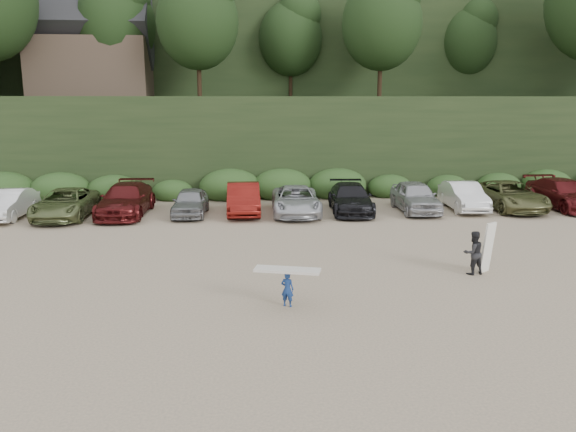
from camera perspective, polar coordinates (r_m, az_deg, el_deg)
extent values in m
plane|color=tan|center=(19.61, 0.64, -5.51)|extent=(120.00, 120.00, 0.00)
cube|color=black|center=(40.77, -2.50, 7.79)|extent=(80.00, 14.00, 6.00)
cube|color=black|center=(58.70, -3.40, 13.88)|extent=(90.00, 30.00, 16.00)
ellipsoid|color=black|center=(41.00, -2.60, 19.02)|extent=(66.00, 12.00, 10.00)
cube|color=#2B491E|center=(33.56, -2.79, 2.81)|extent=(46.20, 2.00, 1.20)
cube|color=brown|center=(43.86, -19.05, 14.00)|extent=(8.00, 6.00, 4.00)
imported|color=white|center=(31.14, -26.48, 1.09)|extent=(1.65, 4.40, 1.43)
imported|color=#5F6C3E|center=(30.11, -21.67, 1.18)|extent=(2.49, 5.25, 1.45)
imported|color=#4F1212|center=(29.80, -16.13, 1.60)|extent=(2.51, 5.62, 1.60)
imported|color=gray|center=(29.03, -9.89, 1.41)|extent=(1.84, 4.14, 1.38)
imported|color=maroon|center=(29.13, -4.55, 1.77)|extent=(1.66, 4.76, 1.57)
imported|color=#BBBCC2|center=(28.88, 0.81, 1.59)|extent=(2.59, 5.26, 1.43)
imported|color=black|center=(29.56, 6.36, 1.80)|extent=(2.46, 5.25, 1.48)
imported|color=#A9AAAE|center=(30.32, 12.80, 1.94)|extent=(2.01, 4.75, 1.60)
imported|color=white|center=(31.49, 17.39, 1.94)|extent=(1.88, 4.60, 1.48)
imported|color=#65673B|center=(32.45, 21.58, 1.94)|extent=(2.59, 5.43, 1.50)
imported|color=#5C1517|center=(33.92, 26.21, 2.02)|extent=(2.37, 5.48, 1.57)
imported|color=navy|center=(16.14, -0.07, -7.45)|extent=(0.44, 0.37, 1.03)
cube|color=silver|center=(15.96, -0.07, -5.50)|extent=(1.94, 1.00, 0.07)
imported|color=black|center=(19.98, 18.30, -3.56)|extent=(0.83, 0.71, 1.50)
cube|color=white|center=(20.26, 19.62, -3.04)|extent=(0.55, 0.48, 1.76)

